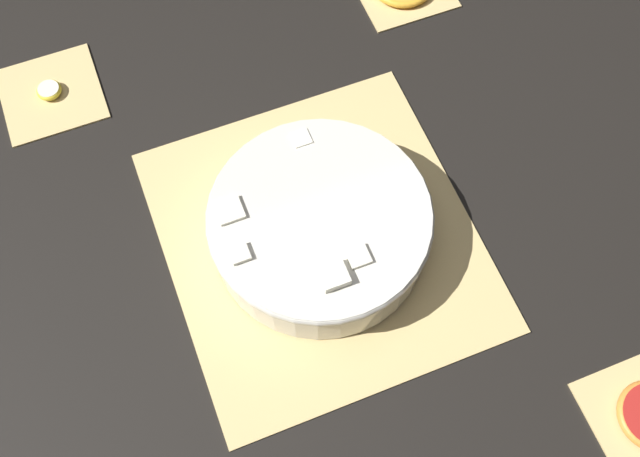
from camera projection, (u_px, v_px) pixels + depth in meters
name	position (u px, v px, depth m)	size (l,w,h in m)	color
ground_plane	(320.00, 240.00, 0.93)	(6.00, 6.00, 0.00)	black
bamboo_mat_center	(320.00, 239.00, 0.92)	(0.40, 0.37, 0.01)	#D6B775
coaster_mat_near_left	(51.00, 93.00, 1.02)	(0.13, 0.13, 0.01)	#D6B775
fruit_salad_bowl	(320.00, 224.00, 0.89)	(0.27, 0.27, 0.08)	silver
banana_coin_single	(49.00, 90.00, 1.01)	(0.03, 0.03, 0.01)	#F7EFC6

